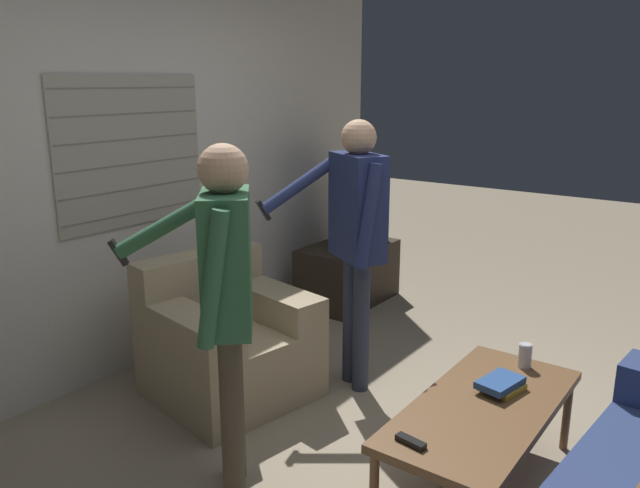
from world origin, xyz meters
TOP-DOWN VIEW (x-y plane):
  - ground_plane at (0.00, 0.00)m, footprint 16.00×16.00m
  - wall_back at (-0.00, 2.03)m, footprint 5.20×0.08m
  - armchair_beige at (-0.03, 1.24)m, footprint 0.96×0.95m
  - coffee_table at (-0.01, -0.35)m, footprint 1.19×0.54m
  - tv_stand at (1.73, 1.54)m, footprint 0.86×0.52m
  - tv at (1.73, 1.54)m, footprint 0.73×0.58m
  - person_left_standing at (-0.68, 0.58)m, footprint 0.47×0.76m
  - person_right_standing at (0.49, 0.67)m, footprint 0.56×0.70m
  - book_stack at (0.16, -0.36)m, footprint 0.25×0.20m
  - soda_can at (0.47, -0.37)m, footprint 0.07×0.07m
  - spare_remote at (-0.49, -0.23)m, footprint 0.06×0.13m

SIDE VIEW (x-z plane):
  - ground_plane at x=0.00m, z-range 0.00..0.00m
  - tv_stand at x=1.73m, z-range 0.00..0.50m
  - armchair_beige at x=-0.03m, z-range -0.08..0.74m
  - coffee_table at x=-0.01m, z-range 0.17..0.60m
  - spare_remote at x=-0.49m, z-range 0.42..0.45m
  - book_stack at x=0.16m, z-range 0.42..0.48m
  - soda_can at x=0.47m, z-range 0.42..0.55m
  - tv at x=1.73m, z-range 0.50..1.12m
  - person_left_standing at x=-0.68m, z-range 0.20..1.79m
  - person_right_standing at x=0.49m, z-range 0.21..1.83m
  - wall_back at x=0.00m, z-range 0.00..2.55m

